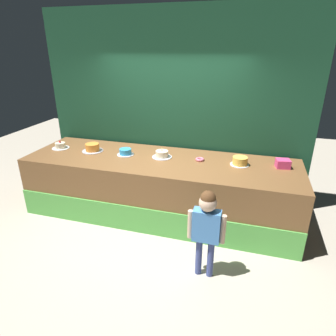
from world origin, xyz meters
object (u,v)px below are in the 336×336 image
object	(u,v)px
cake_far_left	(60,146)
cake_center	(125,152)
cake_left	(92,148)
donut	(200,159)
pink_box	(283,164)
cake_right	(162,154)
child_figure	(207,223)
cake_far_right	(240,161)

from	to	relation	value
cake_far_left	cake_center	distance (m)	1.21
cake_left	cake_center	distance (m)	0.61
cake_left	cake_far_left	bearing A→B (deg)	-177.28
donut	cake_center	bearing A→B (deg)	-175.87
pink_box	donut	world-z (taller)	pink_box
cake_left	cake_right	distance (m)	1.21
pink_box	cake_right	world-z (taller)	cake_right
cake_center	child_figure	bearing A→B (deg)	-39.44
donut	cake_far_right	bearing A→B (deg)	-1.31
cake_far_left	cake_center	bearing A→B (deg)	0.97
cake_right	cake_far_left	bearing A→B (deg)	-177.52
donut	cake_left	size ratio (longest dim) A/B	0.39
cake_center	cake_right	distance (m)	0.61
pink_box	donut	size ratio (longest dim) A/B	1.42
child_figure	cake_far_right	world-z (taller)	child_figure
child_figure	cake_far_right	bearing A→B (deg)	79.08
cake_far_right	child_figure	bearing A→B (deg)	-100.92
pink_box	cake_far_right	bearing A→B (deg)	-172.68
donut	cake_right	bearing A→B (deg)	-177.23
cake_left	cake_right	bearing A→B (deg)	2.36
donut	cake_center	size ratio (longest dim) A/B	0.49
pink_box	cake_far_left	xyz separation A→B (m)	(-3.64, -0.17, -0.02)
cake_left	cake_center	world-z (taller)	cake_left
cake_far_right	donut	bearing A→B (deg)	178.69
donut	cake_center	xyz separation A→B (m)	(-1.21, -0.09, 0.03)
cake_left	donut	bearing A→B (deg)	2.50
cake_left	cake_center	xyz separation A→B (m)	(0.61, -0.01, -0.01)
cake_right	cake_far_right	size ratio (longest dim) A/B	1.12
pink_box	cake_center	xyz separation A→B (m)	(-2.42, -0.15, -0.02)
child_figure	cake_far_right	size ratio (longest dim) A/B	4.06
cake_far_left	cake_far_right	world-z (taller)	cake_far_left
donut	cake_far_right	xyz separation A→B (m)	(0.61, -0.01, 0.04)
cake_center	cake_left	bearing A→B (deg)	179.23
cake_far_left	cake_right	bearing A→B (deg)	2.48
cake_center	cake_far_right	distance (m)	1.82
child_figure	cake_center	bearing A→B (deg)	140.56
cake_left	cake_right	xyz separation A→B (m)	(1.21, 0.05, -0.01)
cake_right	cake_left	bearing A→B (deg)	-177.64
cake_center	cake_far_right	bearing A→B (deg)	2.32
donut	cake_far_left	bearing A→B (deg)	-177.45
child_figure	donut	distance (m)	1.43
cake_right	cake_far_right	distance (m)	1.21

